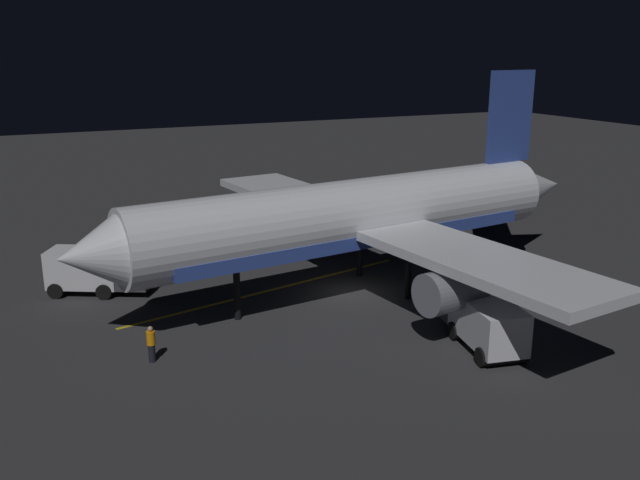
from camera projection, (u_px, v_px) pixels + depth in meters
ground_plane at (351, 295)px, 39.84m from camera, size 180.00×180.00×0.20m
apron_guide_stripe at (271, 290)px, 40.38m from camera, size 4.34×18.68×0.01m
airliner at (360, 217)px, 38.87m from camera, size 31.93×33.69×12.50m
baggage_truck at (95, 271)px, 39.56m from camera, size 4.60×6.11×2.63m
catering_truck at (482, 321)px, 32.59m from camera, size 6.45×3.35×2.44m
ground_crew_worker at (151, 344)px, 30.93m from camera, size 0.40×0.40×1.74m
traffic_cone_near_left at (135, 283)px, 40.77m from camera, size 0.50×0.50×0.55m
traffic_cone_near_right at (159, 276)px, 42.03m from camera, size 0.50×0.50×0.55m
traffic_cone_under_wing at (167, 277)px, 41.87m from camera, size 0.50×0.50×0.55m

